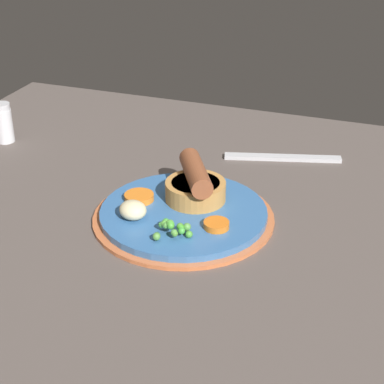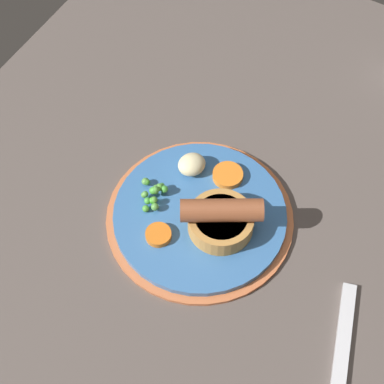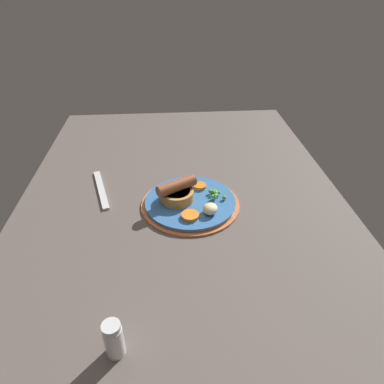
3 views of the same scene
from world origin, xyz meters
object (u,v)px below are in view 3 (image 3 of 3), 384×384
dinner_plate (190,203)px  salt_shaker (114,339)px  sausage_pudding (177,192)px  potato_chunk_0 (210,209)px  carrot_slice_2 (200,186)px  fork (101,189)px  pea_pile (216,194)px  carrot_slice_1 (190,216)px

dinner_plate → salt_shaker: salt_shaker is taller
sausage_pudding → potato_chunk_0: size_ratio=2.69×
carrot_slice_2 → fork: bearing=83.9°
sausage_pudding → carrot_slice_2: 7.86cm
pea_pile → carrot_slice_2: 5.74cm
dinner_plate → sausage_pudding: (0.52, 3.17, 2.98)cm
sausage_pudding → carrot_slice_1: 7.69cm
pea_pile → salt_shaker: (-37.22, 19.97, 0.82)cm
pea_pile → potato_chunk_0: potato_chunk_0 is taller
potato_chunk_0 → carrot_slice_2: bearing=7.1°
potato_chunk_0 → fork: potato_chunk_0 is taller
dinner_plate → fork: 23.76cm
dinner_plate → carrot_slice_1: 6.63cm
sausage_pudding → carrot_slice_2: size_ratio=3.09×
potato_chunk_0 → salt_shaker: salt_shaker is taller
dinner_plate → carrot_slice_2: size_ratio=7.39×
pea_pile → fork: bearing=75.7°
salt_shaker → carrot_slice_2: bearing=-21.6°
sausage_pudding → dinner_plate: bearing=-39.2°
sausage_pudding → pea_pile: (0.27, -9.37, -1.11)cm
fork → salt_shaker: (-44.49, -8.58, 2.95)cm
potato_chunk_0 → fork: 29.69cm
sausage_pudding → fork: size_ratio=0.55×
pea_pile → carrot_slice_1: pea_pile is taller
carrot_slice_1 → fork: 26.28cm
pea_pile → carrot_slice_1: size_ratio=1.13×
sausage_pudding → salt_shaker: sausage_pudding is taller
potato_chunk_0 → fork: bearing=63.3°
carrot_slice_1 → fork: bearing=56.3°
sausage_pudding → salt_shaker: bearing=-135.8°
carrot_slice_1 → fork: carrot_slice_1 is taller
salt_shaker → dinner_plate: bearing=-20.7°
salt_shaker → fork: bearing=10.9°
carrot_slice_2 → salt_shaker: salt_shaker is taller
dinner_plate → potato_chunk_0: size_ratio=6.44×
sausage_pudding → carrot_slice_1: size_ratio=2.50×
dinner_plate → sausage_pudding: bearing=80.7°
carrot_slice_2 → sausage_pudding: bearing=129.1°
sausage_pudding → fork: bearing=128.7°
pea_pile → fork: 29.53cm
potato_chunk_0 → pea_pile: bearing=-19.1°
pea_pile → potato_chunk_0: (-6.04, 2.10, 0.13)cm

